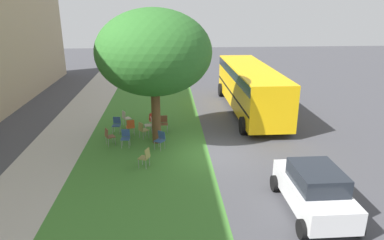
% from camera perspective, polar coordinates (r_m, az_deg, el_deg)
% --- Properties ---
extents(ground, '(80.00, 80.00, 0.00)m').
position_cam_1_polar(ground, '(16.55, 3.48, -5.42)').
color(ground, '#424247').
extents(grass_verge, '(48.00, 6.00, 0.01)m').
position_cam_1_polar(grass_verge, '(16.46, -7.69, -5.69)').
color(grass_verge, '#3D752D').
rests_on(grass_verge, ground).
extents(sidewalk_strip, '(48.00, 2.80, 0.01)m').
position_cam_1_polar(sidewalk_strip, '(17.32, -22.44, -5.74)').
color(sidewalk_strip, '#ADA89E').
rests_on(sidewalk_strip, ground).
extents(street_tree, '(5.45, 5.45, 6.54)m').
position_cam_1_polar(street_tree, '(16.69, -6.24, 10.88)').
color(street_tree, brown).
rests_on(street_tree, ground).
extents(chair_0, '(0.44, 0.44, 0.88)m').
position_cam_1_polar(chair_0, '(17.36, -10.79, -2.69)').
color(chair_0, '#335184').
rests_on(chair_0, ground).
extents(chair_1, '(0.46, 0.46, 0.88)m').
position_cam_1_polar(chair_1, '(19.28, -12.19, -0.59)').
color(chair_1, '#335184').
rests_on(chair_1, ground).
extents(chair_2, '(0.52, 0.51, 0.88)m').
position_cam_1_polar(chair_2, '(18.79, -10.01, -0.97)').
color(chair_2, '#C64C1E').
rests_on(chair_2, ground).
extents(chair_3, '(0.54, 0.55, 0.88)m').
position_cam_1_polar(chair_3, '(15.09, -7.61, -5.89)').
color(chair_3, olive).
rests_on(chair_3, ground).
extents(chair_4, '(0.44, 0.44, 0.88)m').
position_cam_1_polar(chair_4, '(19.14, -4.61, -0.36)').
color(chair_4, brown).
rests_on(chair_4, ground).
extents(chair_5, '(0.47, 0.47, 0.88)m').
position_cam_1_polar(chair_5, '(18.97, -6.91, -0.62)').
color(chair_5, '#ADA393').
rests_on(chair_5, ground).
extents(chair_6, '(0.58, 0.58, 0.88)m').
position_cam_1_polar(chair_6, '(16.87, -5.18, -3.07)').
color(chair_6, '#335184').
rests_on(chair_6, ground).
extents(chair_7, '(0.56, 0.56, 0.88)m').
position_cam_1_polar(chair_7, '(17.71, -13.42, -2.45)').
color(chair_7, brown).
rests_on(chair_7, ground).
extents(chair_8, '(0.56, 0.57, 0.88)m').
position_cam_1_polar(chair_8, '(20.27, -10.77, 0.46)').
color(chair_8, '#ADA393').
rests_on(chair_8, ground).
extents(chair_9, '(0.59, 0.59, 0.88)m').
position_cam_1_polar(chair_9, '(19.68, -6.33, 0.13)').
color(chair_9, '#B7332D').
rests_on(chair_9, ground).
extents(chair_10, '(0.58, 0.58, 0.88)m').
position_cam_1_polar(chair_10, '(18.25, -8.05, -1.46)').
color(chair_10, olive).
rests_on(chair_10, ground).
extents(parked_car, '(3.70, 1.92, 1.65)m').
position_cam_1_polar(parked_car, '(12.54, 19.26, -10.62)').
color(parked_car, silver).
rests_on(parked_car, ground).
extents(school_bus, '(10.40, 2.80, 2.88)m').
position_cam_1_polar(school_bus, '(22.56, 9.49, 5.67)').
color(school_bus, yellow).
rests_on(school_bus, ground).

